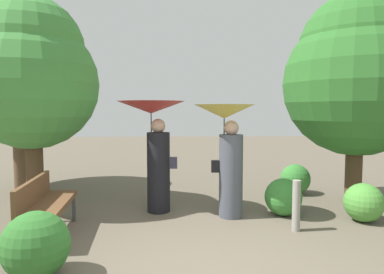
{
  "coord_description": "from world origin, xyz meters",
  "views": [
    {
      "loc": [
        -0.3,
        -3.85,
        1.8
      ],
      "look_at": [
        0.0,
        2.78,
        1.29
      ],
      "focal_mm": 32.69,
      "sensor_mm": 36.0,
      "label": 1
    }
  ],
  "objects_px": {
    "tree_mid_left": "(31,73)",
    "park_bench": "(45,202)",
    "tree_near_right": "(357,73)",
    "path_marker_post": "(296,206)",
    "tree_near_left": "(18,77)",
    "person_right": "(228,143)",
    "person_left": "(155,136)"
  },
  "relations": [
    {
      "from": "tree_mid_left",
      "to": "park_bench",
      "type": "bearing_deg",
      "value": -64.14
    },
    {
      "from": "park_bench",
      "to": "tree_near_right",
      "type": "relative_size",
      "value": 0.39
    },
    {
      "from": "tree_mid_left",
      "to": "path_marker_post",
      "type": "bearing_deg",
      "value": -18.25
    },
    {
      "from": "tree_near_left",
      "to": "tree_mid_left",
      "type": "relative_size",
      "value": 1.02
    },
    {
      "from": "park_bench",
      "to": "tree_mid_left",
      "type": "distance_m",
      "value": 2.59
    },
    {
      "from": "park_bench",
      "to": "tree_near_left",
      "type": "xyz_separation_m",
      "value": [
        -1.74,
        3.24,
        2.05
      ]
    },
    {
      "from": "tree_near_left",
      "to": "park_bench",
      "type": "bearing_deg",
      "value": -61.78
    },
    {
      "from": "park_bench",
      "to": "tree_near_right",
      "type": "distance_m",
      "value": 5.77
    },
    {
      "from": "person_right",
      "to": "tree_mid_left",
      "type": "bearing_deg",
      "value": 78.44
    },
    {
      "from": "person_left",
      "to": "tree_near_left",
      "type": "bearing_deg",
      "value": 57.41
    },
    {
      "from": "tree_mid_left",
      "to": "path_marker_post",
      "type": "relative_size",
      "value": 5.0
    },
    {
      "from": "path_marker_post",
      "to": "tree_near_left",
      "type": "bearing_deg",
      "value": 149.61
    },
    {
      "from": "tree_near_left",
      "to": "tree_near_right",
      "type": "xyz_separation_m",
      "value": [
        6.96,
        -1.78,
        -0.07
      ]
    },
    {
      "from": "park_bench",
      "to": "tree_mid_left",
      "type": "bearing_deg",
      "value": 20.76
    },
    {
      "from": "park_bench",
      "to": "tree_near_right",
      "type": "bearing_deg",
      "value": -79.44
    },
    {
      "from": "tree_near_left",
      "to": "tree_mid_left",
      "type": "height_order",
      "value": "tree_near_left"
    },
    {
      "from": "tree_mid_left",
      "to": "tree_near_left",
      "type": "bearing_deg",
      "value": 120.25
    },
    {
      "from": "person_right",
      "to": "tree_near_left",
      "type": "bearing_deg",
      "value": 61.5
    },
    {
      "from": "person_left",
      "to": "park_bench",
      "type": "distance_m",
      "value": 2.08
    },
    {
      "from": "person_left",
      "to": "tree_near_left",
      "type": "distance_m",
      "value": 4.01
    },
    {
      "from": "person_left",
      "to": "path_marker_post",
      "type": "relative_size",
      "value": 2.56
    },
    {
      "from": "tree_mid_left",
      "to": "person_right",
      "type": "bearing_deg",
      "value": -11.54
    },
    {
      "from": "person_right",
      "to": "park_bench",
      "type": "relative_size",
      "value": 1.23
    },
    {
      "from": "park_bench",
      "to": "tree_mid_left",
      "type": "xyz_separation_m",
      "value": [
        -0.74,
        1.53,
        1.96
      ]
    },
    {
      "from": "park_bench",
      "to": "tree_mid_left",
      "type": "relative_size",
      "value": 0.4
    },
    {
      "from": "person_left",
      "to": "tree_mid_left",
      "type": "bearing_deg",
      "value": 81.15
    },
    {
      "from": "tree_near_left",
      "to": "tree_mid_left",
      "type": "xyz_separation_m",
      "value": [
        1.0,
        -1.71,
        -0.09
      ]
    },
    {
      "from": "tree_near_left",
      "to": "tree_near_right",
      "type": "relative_size",
      "value": 0.99
    },
    {
      "from": "person_left",
      "to": "tree_mid_left",
      "type": "relative_size",
      "value": 0.51
    },
    {
      "from": "tree_near_left",
      "to": "tree_mid_left",
      "type": "distance_m",
      "value": 1.98
    },
    {
      "from": "person_left",
      "to": "tree_near_left",
      "type": "relative_size",
      "value": 0.5
    },
    {
      "from": "tree_near_right",
      "to": "tree_mid_left",
      "type": "distance_m",
      "value": 5.96
    }
  ]
}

